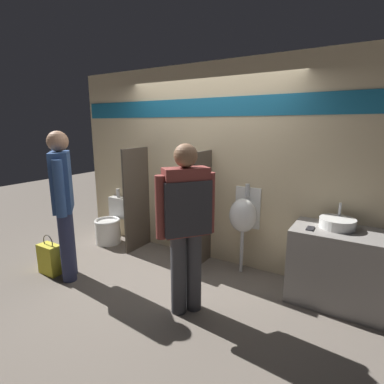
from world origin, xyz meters
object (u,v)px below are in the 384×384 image
object	(u,v)px
sink_basin	(337,223)
shopping_bag	(50,259)
urinal_near_counter	(171,204)
person_with_lanyard	(63,200)
cell_phone	(310,228)
person_in_vest	(186,218)
urinal_far	(243,215)
toilet	(111,225)

from	to	relation	value
sink_basin	shopping_bag	xyz separation A→B (m)	(-3.19, -1.28, -0.68)
urinal_near_counter	person_with_lanyard	distance (m)	1.48
person_with_lanyard	sink_basin	bearing A→B (deg)	-116.36
urinal_near_counter	person_with_lanyard	world-z (taller)	person_with_lanyard
cell_phone	person_in_vest	xyz separation A→B (m)	(-1.02, -0.85, 0.17)
sink_basin	urinal_far	distance (m)	1.10
sink_basin	person_in_vest	xyz separation A→B (m)	(-1.25, -1.03, 0.13)
toilet	shopping_bag	xyz separation A→B (m)	(0.14, -1.20, -0.08)
sink_basin	shopping_bag	world-z (taller)	sink_basin
person_in_vest	shopping_bag	size ratio (longest dim) A/B	3.26
urinal_near_counter	shopping_bag	distance (m)	1.77
urinal_far	person_in_vest	xyz separation A→B (m)	(-0.16, -1.11, 0.23)
cell_phone	urinal_near_counter	bearing A→B (deg)	172.54
toilet	person_with_lanyard	xyz separation A→B (m)	(0.44, -1.13, 0.73)
urinal_far	person_in_vest	bearing A→B (deg)	-98.48
cell_phone	toilet	world-z (taller)	toilet
cell_phone	person_with_lanyard	xyz separation A→B (m)	(-2.66, -1.03, 0.18)
toilet	person_in_vest	bearing A→B (deg)	-24.47
urinal_far	toilet	distance (m)	2.30
sink_basin	person_with_lanyard	xyz separation A→B (m)	(-2.89, -1.21, 0.13)
urinal_far	cell_phone	bearing A→B (deg)	-16.87
urinal_near_counter	person_with_lanyard	bearing A→B (deg)	-117.92
cell_phone	toilet	bearing A→B (deg)	178.16
person_in_vest	urinal_near_counter	bearing A→B (deg)	79.13
sink_basin	urinal_far	world-z (taller)	urinal_far
person_with_lanyard	shopping_bag	bearing A→B (deg)	54.20
cell_phone	urinal_near_counter	world-z (taller)	urinal_near_counter
cell_phone	toilet	size ratio (longest dim) A/B	0.16
person_with_lanyard	shopping_bag	world-z (taller)	person_with_lanyard
sink_basin	cell_phone	world-z (taller)	sink_basin
cell_phone	person_in_vest	world-z (taller)	person_in_vest
urinal_far	toilet	xyz separation A→B (m)	(-2.24, -0.16, -0.49)
person_in_vest	toilet	bearing A→B (deg)	103.76
urinal_near_counter	urinal_far	distance (m)	1.12
cell_phone	urinal_near_counter	xyz separation A→B (m)	(-1.97, 0.26, -0.06)
person_with_lanyard	shopping_bag	size ratio (longest dim) A/B	3.46
toilet	shopping_bag	world-z (taller)	toilet
urinal_near_counter	shopping_bag	bearing A→B (deg)	-125.83
cell_phone	person_with_lanyard	size ratio (longest dim) A/B	0.08
sink_basin	urinal_near_counter	world-z (taller)	urinal_near_counter
sink_basin	toilet	bearing A→B (deg)	-178.64
urinal_near_counter	urinal_far	xyz separation A→B (m)	(1.12, 0.00, 0.00)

